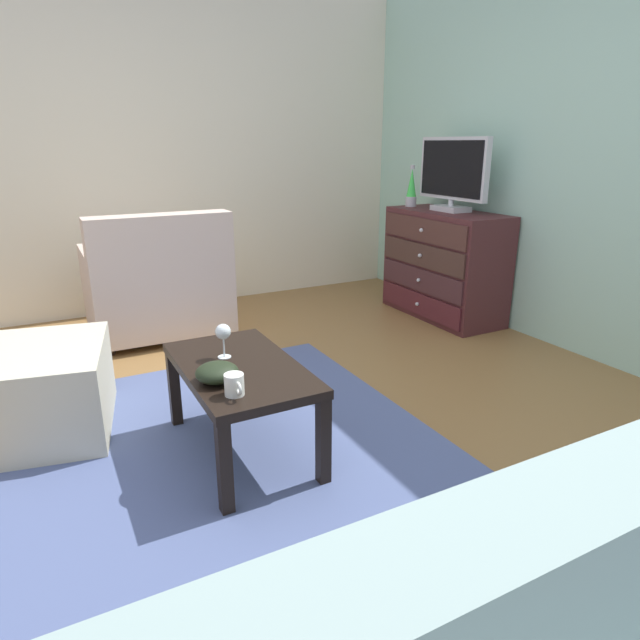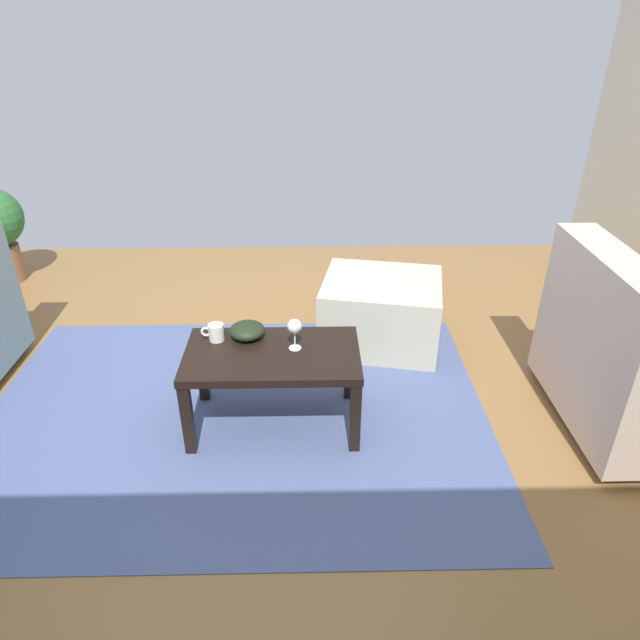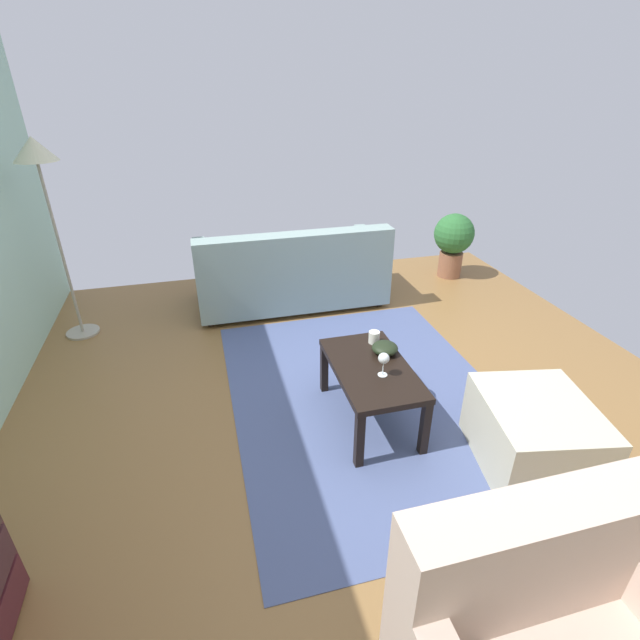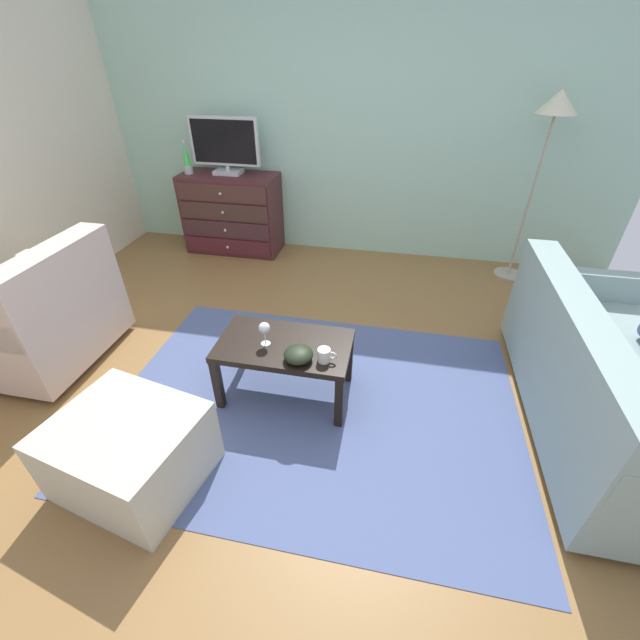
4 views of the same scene
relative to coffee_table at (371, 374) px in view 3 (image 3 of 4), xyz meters
name	(u,v)px [view 3 (image 3 of 4)]	position (x,y,z in m)	size (l,w,h in m)	color
ground_plane	(349,424)	(0.01, 0.13, -0.39)	(5.60, 5.10, 0.05)	olive
area_rug	(367,398)	(0.21, -0.07, -0.36)	(2.60, 1.90, 0.01)	#4B5985
coffee_table	(371,374)	(0.00, 0.00, 0.00)	(0.83, 0.48, 0.42)	black
wine_glass	(384,359)	(-0.11, -0.03, 0.18)	(0.07, 0.07, 0.16)	silver
mug	(374,337)	(0.28, -0.12, 0.10)	(0.11, 0.08, 0.08)	silver
bowl_decorative	(385,348)	(0.13, -0.14, 0.10)	(0.17, 0.17, 0.08)	black
couch_large	(291,273)	(1.90, 0.13, -0.04)	(0.85, 1.82, 0.81)	#332319
ottoman	(534,434)	(-0.62, -0.79, -0.15)	(0.70, 0.60, 0.42)	beige
standing_lamp	(39,170)	(1.77, 2.08, 1.07)	(0.32, 0.32, 1.67)	#A59E8C
potted_plant	(453,239)	(2.16, -1.77, 0.07)	(0.44, 0.44, 0.72)	brown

